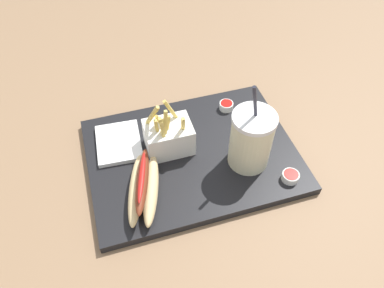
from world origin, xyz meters
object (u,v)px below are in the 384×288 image
Objects in this scene: fries_basket at (168,136)px; ketchup_cup_1 at (290,176)px; ketchup_cup_2 at (226,105)px; hot_dog_1 at (143,187)px; soda_cup at (251,140)px; napkin_stack at (119,143)px.

fries_basket is 3.70× the size of ketchup_cup_1.
ketchup_cup_1 is 1.06× the size of ketchup_cup_2.
hot_dog_1 is 5.07× the size of ketchup_cup_1.
fries_basket reaches higher than ketchup_cup_2.
soda_cup is 6.37× the size of ketchup_cup_2.
ketchup_cup_2 reaches higher than napkin_stack.
soda_cup is 0.12m from ketchup_cup_1.
napkin_stack is at bearing -26.02° from soda_cup.
fries_basket is 3.91× the size of ketchup_cup_2.
hot_dog_1 is (0.08, 0.11, -0.01)m from fries_basket.
soda_cup reaches higher than napkin_stack.
fries_basket is 0.73× the size of hot_dog_1.
napkin_stack is (0.03, -0.16, -0.02)m from hot_dog_1.
hot_dog_1 reaches higher than ketchup_cup_1.
ketchup_cup_2 is 0.29m from napkin_stack.
hot_dog_1 is 1.52× the size of napkin_stack.
ketchup_cup_1 is (-0.31, 0.05, -0.02)m from hot_dog_1.
ketchup_cup_1 is (-0.23, 0.17, -0.03)m from fries_basket.
soda_cup is 6.03× the size of ketchup_cup_1.
hot_dog_1 reaches higher than napkin_stack.
ketchup_cup_2 is at bearing -142.56° from hot_dog_1.
napkin_stack is (0.11, -0.04, -0.03)m from fries_basket.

